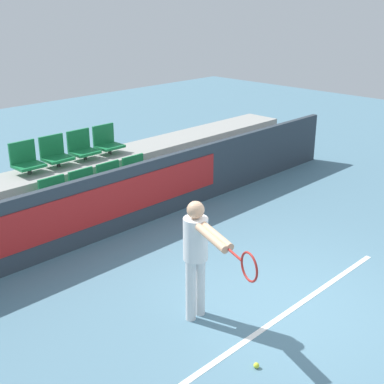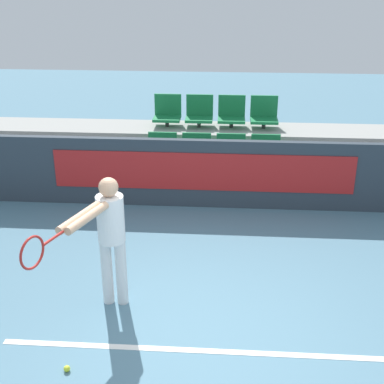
{
  "view_description": "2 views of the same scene",
  "coord_description": "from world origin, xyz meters",
  "px_view_note": "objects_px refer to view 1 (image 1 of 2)",
  "views": [
    {
      "loc": [
        -5.31,
        -3.43,
        3.94
      ],
      "look_at": [
        -0.07,
        1.72,
        1.2
      ],
      "focal_mm": 50.0,
      "sensor_mm": 36.0,
      "label": 1
    },
    {
      "loc": [
        0.24,
        -4.56,
        3.77
      ],
      "look_at": [
        -0.22,
        1.98,
        0.91
      ],
      "focal_mm": 50.0,
      "sensor_mm": 36.0,
      "label": 2
    }
  ],
  "objects_px": {
    "stadium_chair_3": "(137,173)",
    "stadium_chair_2": "(112,180)",
    "stadium_chair_1": "(85,188)",
    "tennis_ball": "(256,365)",
    "stadium_chair_0": "(56,197)",
    "stadium_chair_7": "(107,142)",
    "stadium_chair_5": "(55,153)",
    "stadium_chair_6": "(82,147)",
    "stadium_chair_4": "(26,160)",
    "tennis_player": "(198,250)"
  },
  "relations": [
    {
      "from": "stadium_chair_5",
      "to": "stadium_chair_2",
      "type": "bearing_deg",
      "value": -56.65
    },
    {
      "from": "stadium_chair_1",
      "to": "stadium_chair_4",
      "type": "distance_m",
      "value": 1.17
    },
    {
      "from": "stadium_chair_0",
      "to": "tennis_player",
      "type": "bearing_deg",
      "value": -92.91
    },
    {
      "from": "stadium_chair_3",
      "to": "stadium_chair_4",
      "type": "relative_size",
      "value": 1.0
    },
    {
      "from": "stadium_chair_4",
      "to": "stadium_chair_7",
      "type": "xyz_separation_m",
      "value": [
        1.78,
        0.0,
        0.0
      ]
    },
    {
      "from": "stadium_chair_6",
      "to": "stadium_chair_7",
      "type": "bearing_deg",
      "value": 0.0
    },
    {
      "from": "stadium_chair_3",
      "to": "stadium_chair_2",
      "type": "bearing_deg",
      "value": 180.0
    },
    {
      "from": "stadium_chair_0",
      "to": "stadium_chair_4",
      "type": "height_order",
      "value": "stadium_chair_4"
    },
    {
      "from": "stadium_chair_1",
      "to": "stadium_chair_2",
      "type": "height_order",
      "value": "same"
    },
    {
      "from": "stadium_chair_3",
      "to": "tennis_ball",
      "type": "distance_m",
      "value": 5.18
    },
    {
      "from": "stadium_chair_0",
      "to": "stadium_chair_3",
      "type": "distance_m",
      "value": 1.78
    },
    {
      "from": "stadium_chair_7",
      "to": "stadium_chair_0",
      "type": "bearing_deg",
      "value": -153.14
    },
    {
      "from": "stadium_chair_2",
      "to": "stadium_chair_3",
      "type": "relative_size",
      "value": 1.0
    },
    {
      "from": "stadium_chair_2",
      "to": "stadium_chair_6",
      "type": "bearing_deg",
      "value": 90.0
    },
    {
      "from": "stadium_chair_5",
      "to": "stadium_chair_6",
      "type": "distance_m",
      "value": 0.59
    },
    {
      "from": "stadium_chair_1",
      "to": "tennis_ball",
      "type": "relative_size",
      "value": 8.56
    },
    {
      "from": "stadium_chair_3",
      "to": "stadium_chair_6",
      "type": "distance_m",
      "value": 1.17
    },
    {
      "from": "stadium_chair_3",
      "to": "tennis_ball",
      "type": "relative_size",
      "value": 8.56
    },
    {
      "from": "stadium_chair_2",
      "to": "stadium_chair_3",
      "type": "bearing_deg",
      "value": 0.0
    },
    {
      "from": "stadium_chair_1",
      "to": "tennis_ball",
      "type": "xyz_separation_m",
      "value": [
        -1.0,
        -4.65,
        -0.66
      ]
    },
    {
      "from": "stadium_chair_0",
      "to": "stadium_chair_5",
      "type": "bearing_deg",
      "value": 56.65
    },
    {
      "from": "stadium_chair_2",
      "to": "tennis_ball",
      "type": "height_order",
      "value": "stadium_chair_2"
    },
    {
      "from": "stadium_chair_4",
      "to": "stadium_chair_3",
      "type": "bearing_deg",
      "value": -26.86
    },
    {
      "from": "stadium_chair_6",
      "to": "tennis_player",
      "type": "relative_size",
      "value": 0.35
    },
    {
      "from": "stadium_chair_2",
      "to": "stadium_chair_7",
      "type": "height_order",
      "value": "stadium_chair_7"
    },
    {
      "from": "stadium_chair_6",
      "to": "stadium_chair_4",
      "type": "bearing_deg",
      "value": 180.0
    },
    {
      "from": "stadium_chair_5",
      "to": "tennis_player",
      "type": "relative_size",
      "value": 0.35
    },
    {
      "from": "stadium_chair_5",
      "to": "stadium_chair_6",
      "type": "height_order",
      "value": "same"
    },
    {
      "from": "stadium_chair_0",
      "to": "stadium_chair_2",
      "type": "bearing_deg",
      "value": 0.0
    },
    {
      "from": "stadium_chair_3",
      "to": "stadium_chair_1",
      "type": "bearing_deg",
      "value": 180.0
    },
    {
      "from": "stadium_chair_6",
      "to": "stadium_chair_7",
      "type": "xyz_separation_m",
      "value": [
        0.59,
        0.0,
        0.0
      ]
    },
    {
      "from": "stadium_chair_0",
      "to": "stadium_chair_7",
      "type": "relative_size",
      "value": 1.0
    },
    {
      "from": "stadium_chair_4",
      "to": "tennis_player",
      "type": "distance_m",
      "value": 4.44
    },
    {
      "from": "stadium_chair_2",
      "to": "stadium_chair_4",
      "type": "xyz_separation_m",
      "value": [
        -1.19,
        0.9,
        0.46
      ]
    },
    {
      "from": "stadium_chair_3",
      "to": "stadium_chair_5",
      "type": "distance_m",
      "value": 1.56
    },
    {
      "from": "tennis_player",
      "to": "tennis_ball",
      "type": "distance_m",
      "value": 1.49
    },
    {
      "from": "stadium_chair_5",
      "to": "tennis_player",
      "type": "distance_m",
      "value": 4.5
    },
    {
      "from": "stadium_chair_7",
      "to": "tennis_player",
      "type": "bearing_deg",
      "value": -113.9
    },
    {
      "from": "tennis_player",
      "to": "tennis_ball",
      "type": "height_order",
      "value": "tennis_player"
    },
    {
      "from": "stadium_chair_2",
      "to": "tennis_player",
      "type": "bearing_deg",
      "value": -111.21
    },
    {
      "from": "stadium_chair_4",
      "to": "stadium_chair_6",
      "type": "xyz_separation_m",
      "value": [
        1.19,
        0.0,
        0.0
      ]
    },
    {
      "from": "stadium_chair_2",
      "to": "tennis_player",
      "type": "distance_m",
      "value": 3.79
    },
    {
      "from": "stadium_chair_0",
      "to": "stadium_chair_5",
      "type": "relative_size",
      "value": 1.0
    },
    {
      "from": "tennis_player",
      "to": "tennis_ball",
      "type": "bearing_deg",
      "value": -80.65
    },
    {
      "from": "stadium_chair_5",
      "to": "tennis_ball",
      "type": "height_order",
      "value": "stadium_chair_5"
    },
    {
      "from": "stadium_chair_0",
      "to": "stadium_chair_4",
      "type": "xyz_separation_m",
      "value": [
        0.0,
        0.9,
        0.46
      ]
    },
    {
      "from": "tennis_ball",
      "to": "stadium_chair_6",
      "type": "bearing_deg",
      "value": 73.99
    },
    {
      "from": "stadium_chair_0",
      "to": "stadium_chair_1",
      "type": "height_order",
      "value": "same"
    },
    {
      "from": "stadium_chair_6",
      "to": "tennis_player",
      "type": "bearing_deg",
      "value": -107.17
    },
    {
      "from": "stadium_chair_0",
      "to": "stadium_chair_7",
      "type": "distance_m",
      "value": 2.05
    }
  ]
}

